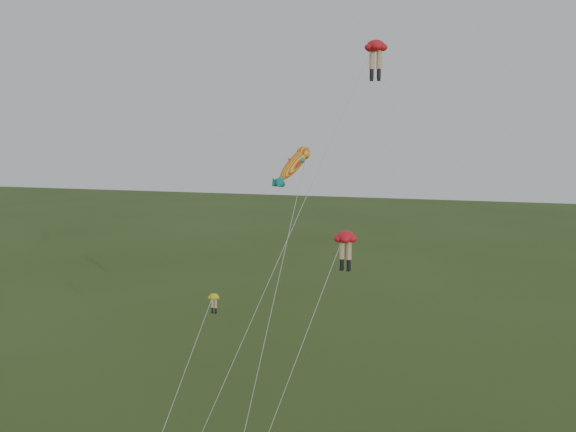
% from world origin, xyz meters
% --- Properties ---
extents(legs_kite_red_high, '(9.57, 8.81, 23.93)m').
position_xyz_m(legs_kite_red_high, '(7.10, 6.82, 22.95)').
color(legs_kite_red_high, red).
rests_on(legs_kite_red_high, ground).
extents(legs_kite_red_mid, '(4.50, 7.10, 12.70)m').
position_xyz_m(legs_kite_red_mid, '(5.95, 4.88, 11.97)').
color(legs_kite_red_mid, red).
rests_on(legs_kite_red_mid, ground).
extents(legs_kite_yellow, '(0.97, 8.85, 8.39)m').
position_xyz_m(legs_kite_yellow, '(-2.35, 3.69, 7.39)').
color(legs_kite_yellow, yellow).
rests_on(legs_kite_yellow, ground).
extents(fish_kite, '(2.27, 10.25, 17.86)m').
position_xyz_m(fish_kite, '(2.55, 5.87, 16.47)').
color(fish_kite, yellow).
rests_on(fish_kite, ground).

